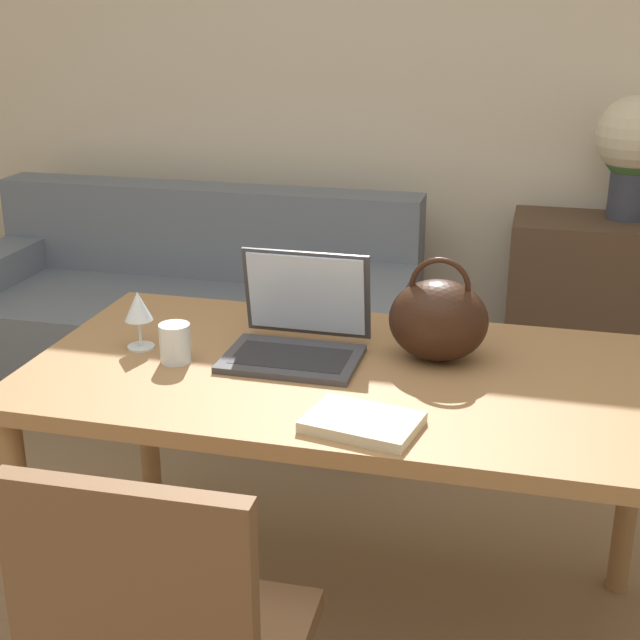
# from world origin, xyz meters

# --- Properties ---
(wall_back) EXTENTS (10.00, 0.06, 2.70)m
(wall_back) POSITION_xyz_m (0.00, 2.70, 1.35)
(wall_back) COLOR beige
(wall_back) RESTS_ON ground_plane
(dining_table) EXTENTS (1.56, 0.82, 0.76)m
(dining_table) POSITION_xyz_m (0.14, 0.69, 0.68)
(dining_table) COLOR olive
(dining_table) RESTS_ON ground_plane
(couch) EXTENTS (1.92, 0.86, 0.82)m
(couch) POSITION_xyz_m (-0.88, 2.09, 0.28)
(couch) COLOR slate
(couch) RESTS_ON ground_plane
(sideboard) EXTENTS (0.96, 0.40, 0.76)m
(sideboard) POSITION_xyz_m (0.93, 2.39, 0.38)
(sideboard) COLOR #4C3828
(sideboard) RESTS_ON ground_plane
(laptop) EXTENTS (0.33, 0.29, 0.25)m
(laptop) POSITION_xyz_m (-0.01, 0.77, 0.82)
(laptop) COLOR #38383D
(laptop) RESTS_ON dining_table
(drinking_glass) EXTENTS (0.08, 0.08, 0.10)m
(drinking_glass) POSITION_xyz_m (-0.29, 0.63, 0.81)
(drinking_glass) COLOR silver
(drinking_glass) RESTS_ON dining_table
(wine_glass) EXTENTS (0.07, 0.07, 0.15)m
(wine_glass) POSITION_xyz_m (-0.41, 0.69, 0.86)
(wine_glass) COLOR silver
(wine_glass) RESTS_ON dining_table
(handbag) EXTENTS (0.24, 0.19, 0.26)m
(handbag) POSITION_xyz_m (0.33, 0.81, 0.86)
(handbag) COLOR black
(handbag) RESTS_ON dining_table
(flower_vase) EXTENTS (0.31, 0.31, 0.49)m
(flower_vase) POSITION_xyz_m (0.89, 2.45, 1.05)
(flower_vase) COLOR #333847
(flower_vase) RESTS_ON sideboard
(book) EXTENTS (0.26, 0.20, 0.02)m
(book) POSITION_xyz_m (0.23, 0.40, 0.77)
(book) COLOR beige
(book) RESTS_ON dining_table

